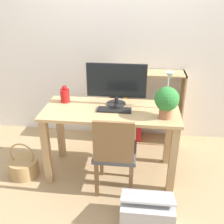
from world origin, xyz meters
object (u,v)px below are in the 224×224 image
at_px(desk_lamp, 168,87).
at_px(chair, 115,152).
at_px(keyboard, 114,110).
at_px(basket, 24,166).
at_px(storage_box, 147,213).
at_px(monitor, 116,82).
at_px(potted_plant, 167,101).
at_px(vase, 65,95).
at_px(bookshelf, 133,113).

relative_size(desk_lamp, chair, 0.48).
distance_m(keyboard, chair, 0.41).
height_order(basket, storage_box, basket).
height_order(monitor, chair, monitor).
height_order(monitor, desk_lamp, monitor).
distance_m(desk_lamp, storage_box, 1.13).
bearing_deg(monitor, potted_plant, -27.65).
bearing_deg(chair, potted_plant, 22.67).
relative_size(vase, storage_box, 0.41).
bearing_deg(desk_lamp, bookshelf, 116.01).
xyz_separation_m(keyboard, desk_lamp, (0.50, 0.05, 0.24)).
distance_m(monitor, desk_lamp, 0.51).
xyz_separation_m(vase, bookshelf, (0.70, 0.59, -0.45)).
bearing_deg(storage_box, desk_lamp, 77.75).
relative_size(desk_lamp, basket, 1.03).
bearing_deg(basket, vase, 34.16).
bearing_deg(desk_lamp, potted_plant, -97.39).
relative_size(potted_plant, chair, 0.36).
bearing_deg(desk_lamp, vase, 174.15).
relative_size(desk_lamp, bookshelf, 0.43).
distance_m(desk_lamp, chair, 0.79).
relative_size(potted_plant, bookshelf, 0.32).
height_order(desk_lamp, bookshelf, desk_lamp).
xyz_separation_m(basket, storage_box, (1.31, -0.53, 0.04)).
bearing_deg(desk_lamp, chair, -145.60).
distance_m(monitor, vase, 0.56).
bearing_deg(basket, chair, -7.70).
bearing_deg(potted_plant, monitor, 152.35).
height_order(monitor, basket, monitor).
distance_m(vase, desk_lamp, 1.05).
distance_m(monitor, bookshelf, 0.87).
bearing_deg(desk_lamp, keyboard, -173.91).
bearing_deg(bookshelf, basket, -142.06).
distance_m(monitor, basket, 1.35).
xyz_separation_m(vase, potted_plant, (1.02, -0.25, 0.09)).
height_order(keyboard, storage_box, keyboard).
relative_size(vase, potted_plant, 0.62).
bearing_deg(storage_box, basket, 157.93).
bearing_deg(basket, storage_box, -22.07).
relative_size(desk_lamp, storage_box, 0.90).
relative_size(chair, bookshelf, 0.90).
distance_m(chair, storage_box, 0.60).
bearing_deg(desk_lamp, monitor, 168.37).
bearing_deg(desk_lamp, basket, -172.77).
distance_m(monitor, keyboard, 0.28).
bearing_deg(basket, desk_lamp, 7.23).
relative_size(monitor, bookshelf, 0.64).
relative_size(keyboard, chair, 0.40).
distance_m(monitor, chair, 0.69).
distance_m(desk_lamp, potted_plant, 0.17).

